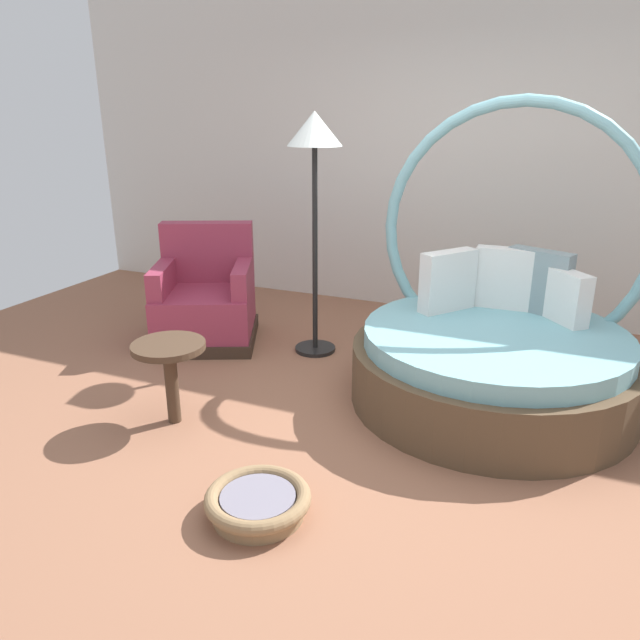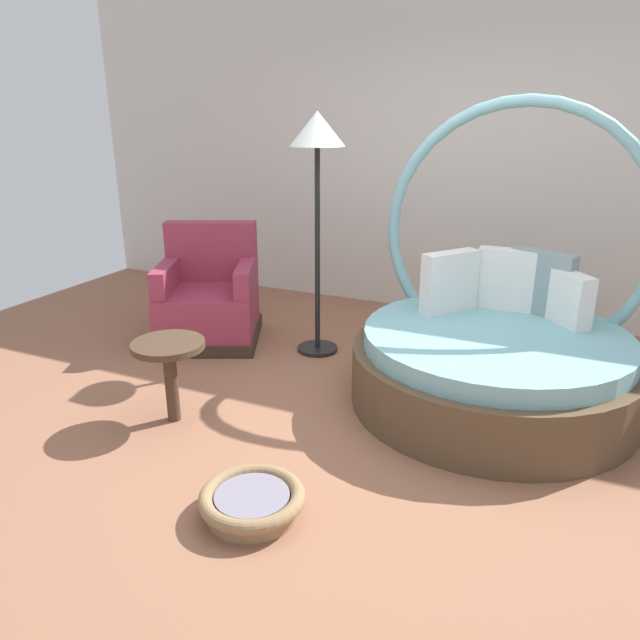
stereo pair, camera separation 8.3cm
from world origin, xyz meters
name	(u,v)px [view 2 (the right image)]	position (x,y,z in m)	size (l,w,h in m)	color
ground_plane	(369,432)	(0.00, 0.00, -0.01)	(8.00, 8.00, 0.02)	#936047
back_wall	(470,151)	(0.00, 2.50, 1.48)	(8.00, 0.12, 2.97)	silver
round_daybed	(496,346)	(0.60, 0.75, 0.37)	(1.82, 1.82, 1.93)	brown
red_armchair	(209,301)	(-1.74, 0.91, 0.33)	(1.06, 1.06, 0.94)	#38281E
pet_basket	(252,501)	(-0.24, -0.98, 0.07)	(0.51, 0.51, 0.13)	#8E704C
side_table	(169,356)	(-1.15, -0.37, 0.43)	(0.44, 0.44, 0.52)	#473323
floor_lamp	(317,153)	(-0.81, 1.03, 1.53)	(0.40, 0.40, 1.82)	black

